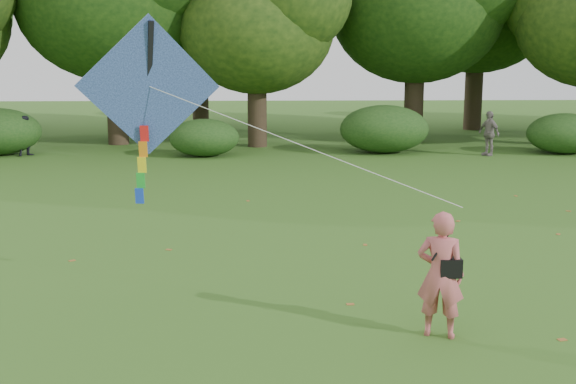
{
  "coord_description": "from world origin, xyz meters",
  "views": [
    {
      "loc": [
        -1.76,
        -10.23,
        3.86
      ],
      "look_at": [
        -1.34,
        2.0,
        1.5
      ],
      "focal_mm": 45.0,
      "sensor_mm": 36.0,
      "label": 1
    }
  ],
  "objects_px": {
    "man_kite_flyer": "(441,274)",
    "bystander_right": "(489,133)",
    "flying_kite": "(149,89)",
    "bystander_left": "(27,136)"
  },
  "relations": [
    {
      "from": "bystander_right",
      "to": "bystander_left",
      "type": "bearing_deg",
      "value": -120.21
    },
    {
      "from": "man_kite_flyer",
      "to": "flying_kite",
      "type": "bearing_deg",
      "value": -10.37
    },
    {
      "from": "bystander_right",
      "to": "flying_kite",
      "type": "relative_size",
      "value": 0.3
    },
    {
      "from": "man_kite_flyer",
      "to": "bystander_left",
      "type": "bearing_deg",
      "value": -38.92
    },
    {
      "from": "bystander_left",
      "to": "bystander_right",
      "type": "distance_m",
      "value": 17.62
    },
    {
      "from": "bystander_right",
      "to": "flying_kite",
      "type": "distance_m",
      "value": 18.74
    },
    {
      "from": "man_kite_flyer",
      "to": "bystander_right",
      "type": "height_order",
      "value": "man_kite_flyer"
    },
    {
      "from": "man_kite_flyer",
      "to": "flying_kite",
      "type": "distance_m",
      "value": 5.44
    },
    {
      "from": "bystander_left",
      "to": "man_kite_flyer",
      "type": "bearing_deg",
      "value": -102.9
    },
    {
      "from": "bystander_right",
      "to": "flying_kite",
      "type": "xyz_separation_m",
      "value": [
        -10.45,
        -15.36,
        2.43
      ]
    }
  ]
}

